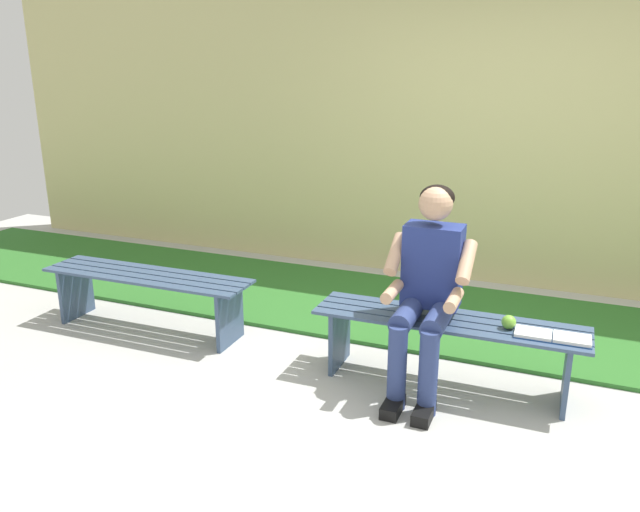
{
  "coord_description": "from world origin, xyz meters",
  "views": [
    {
      "loc": [
        -0.6,
        3.5,
        1.91
      ],
      "look_at": [
        0.78,
        0.15,
        0.79
      ],
      "focal_mm": 34.77,
      "sensor_mm": 36.0,
      "label": 1
    }
  ],
  "objects_px": {
    "book_open": "(552,337)",
    "bench_near": "(447,335)",
    "person_seated": "(427,284)",
    "apple": "(509,322)",
    "bench_far": "(148,288)"
  },
  "relations": [
    {
      "from": "bench_far",
      "to": "apple",
      "type": "distance_m",
      "value": 2.58
    },
    {
      "from": "book_open",
      "to": "person_seated",
      "type": "bearing_deg",
      "value": 2.87
    },
    {
      "from": "bench_near",
      "to": "person_seated",
      "type": "bearing_deg",
      "value": 40.61
    },
    {
      "from": "bench_near",
      "to": "book_open",
      "type": "relative_size",
      "value": 3.95
    },
    {
      "from": "bench_near",
      "to": "book_open",
      "type": "xyz_separation_m",
      "value": [
        -0.6,
        0.06,
        0.12
      ]
    },
    {
      "from": "person_seated",
      "to": "apple",
      "type": "xyz_separation_m",
      "value": [
        -0.47,
        -0.09,
        -0.2
      ]
    },
    {
      "from": "bench_near",
      "to": "book_open",
      "type": "height_order",
      "value": "book_open"
    },
    {
      "from": "apple",
      "to": "book_open",
      "type": "relative_size",
      "value": 0.2
    },
    {
      "from": "book_open",
      "to": "bench_near",
      "type": "bearing_deg",
      "value": -6.0
    },
    {
      "from": "bench_near",
      "to": "apple",
      "type": "bearing_deg",
      "value": 178.06
    },
    {
      "from": "apple",
      "to": "book_open",
      "type": "height_order",
      "value": "apple"
    },
    {
      "from": "apple",
      "to": "bench_near",
      "type": "bearing_deg",
      "value": -1.94
    },
    {
      "from": "person_seated",
      "to": "apple",
      "type": "distance_m",
      "value": 0.52
    },
    {
      "from": "person_seated",
      "to": "bench_far",
      "type": "bearing_deg",
      "value": -2.72
    },
    {
      "from": "book_open",
      "to": "apple",
      "type": "bearing_deg",
      "value": -10.73
    }
  ]
}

